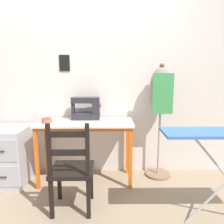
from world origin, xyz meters
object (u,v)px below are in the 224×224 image
fabric_bowl (47,121)px  thread_spool_near_machine (103,119)px  filing_cabinet (12,155)px  sewing_machine (87,109)px  dress_form (161,98)px  scissors (122,123)px  wooden_chair (72,170)px

fabric_bowl → thread_spool_near_machine: size_ratio=2.96×
filing_cabinet → sewing_machine: bearing=10.0°
fabric_bowl → dress_form: 1.40m
dress_form → thread_spool_near_machine: bearing=-173.7°
scissors → filing_cabinet: size_ratio=0.19×
fabric_bowl → filing_cabinet: bearing=174.7°
thread_spool_near_machine → filing_cabinet: size_ratio=0.06×
sewing_machine → wooden_chair: bearing=-96.7°
filing_cabinet → thread_spool_near_machine: bearing=3.5°
wooden_chair → thread_spool_near_machine: bearing=66.2°
sewing_machine → thread_spool_near_machine: size_ratio=9.06×
sewing_machine → scissors: bearing=-27.9°
thread_spool_near_machine → dress_form: bearing=6.3°
filing_cabinet → dress_form: (1.83, 0.15, 0.68)m
sewing_machine → thread_spool_near_machine: (0.20, -0.09, -0.11)m
sewing_machine → dress_form: bearing=-0.8°
fabric_bowl → dress_form: bearing=7.9°
sewing_machine → dress_form: dress_form is taller
wooden_chair → fabric_bowl: bearing=124.9°
sewing_machine → fabric_bowl: 0.51m
scissors → thread_spool_near_machine: bearing=150.0°
fabric_bowl → wooden_chair: size_ratio=0.13×
sewing_machine → wooden_chair: 0.88m
sewing_machine → filing_cabinet: sewing_machine is taller
scissors → dress_form: dress_form is taller
fabric_bowl → sewing_machine: bearing=24.1°
dress_form → filing_cabinet: bearing=-175.4°
sewing_machine → filing_cabinet: 1.08m
scissors → sewing_machine: bearing=152.1°
sewing_machine → scissors: 0.50m
filing_cabinet → scissors: bearing=-2.8°
scissors → filing_cabinet: bearing=177.2°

